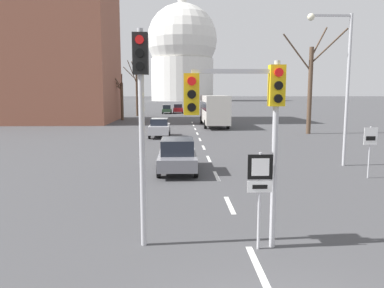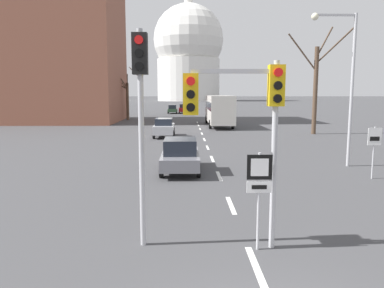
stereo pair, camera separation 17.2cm
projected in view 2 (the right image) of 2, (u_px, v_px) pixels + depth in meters
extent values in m
cube|color=silver|center=(256.00, 266.00, 8.27)|extent=(0.16, 2.00, 0.01)
cube|color=silver|center=(231.00, 205.00, 12.73)|extent=(0.16, 2.00, 0.01)
cube|color=silver|center=(219.00, 176.00, 17.18)|extent=(0.16, 2.00, 0.01)
cube|color=silver|center=(212.00, 159.00, 21.64)|extent=(0.16, 2.00, 0.01)
cube|color=silver|center=(208.00, 148.00, 26.10)|extent=(0.16, 2.00, 0.01)
cube|color=silver|center=(204.00, 140.00, 30.56)|extent=(0.16, 2.00, 0.01)
cube|color=silver|center=(202.00, 134.00, 35.01)|extent=(0.16, 2.00, 0.01)
cube|color=silver|center=(200.00, 129.00, 39.47)|extent=(0.16, 2.00, 0.01)
cube|color=silver|center=(199.00, 125.00, 43.93)|extent=(0.16, 2.00, 0.01)
cube|color=silver|center=(197.00, 122.00, 48.39)|extent=(0.16, 2.00, 0.01)
cylinder|color=#B2B2B7|center=(274.00, 157.00, 8.97)|extent=(0.14, 0.14, 4.54)
cube|color=yellow|center=(276.00, 86.00, 8.74)|extent=(0.36, 0.28, 0.96)
cylinder|color=red|center=(278.00, 72.00, 8.53)|extent=(0.20, 0.06, 0.20)
cylinder|color=black|center=(278.00, 85.00, 8.57)|extent=(0.20, 0.06, 0.20)
cylinder|color=black|center=(278.00, 99.00, 8.61)|extent=(0.20, 0.06, 0.20)
cube|color=#B2B2B7|center=(234.00, 71.00, 8.67)|extent=(2.00, 0.10, 0.10)
cube|color=yellow|center=(191.00, 94.00, 8.73)|extent=(0.36, 0.28, 0.96)
cylinder|color=red|center=(191.00, 81.00, 8.52)|extent=(0.20, 0.06, 0.20)
cylinder|color=black|center=(191.00, 94.00, 8.56)|extent=(0.20, 0.06, 0.20)
cylinder|color=black|center=(191.00, 107.00, 8.60)|extent=(0.20, 0.06, 0.20)
cylinder|color=#B2B2B7|center=(142.00, 141.00, 9.07)|extent=(0.14, 0.14, 5.29)
cube|color=black|center=(140.00, 54.00, 8.79)|extent=(0.36, 0.28, 0.96)
cylinder|color=red|center=(139.00, 40.00, 8.58)|extent=(0.20, 0.06, 0.20)
cylinder|color=black|center=(139.00, 53.00, 8.62)|extent=(0.20, 0.06, 0.20)
cylinder|color=black|center=(139.00, 66.00, 8.66)|extent=(0.20, 0.06, 0.20)
cylinder|color=#B2B2B7|center=(259.00, 202.00, 8.98)|extent=(0.07, 0.07, 2.40)
cube|color=black|center=(260.00, 167.00, 8.85)|extent=(0.60, 0.03, 0.60)
cube|color=white|center=(260.00, 167.00, 8.83)|extent=(0.42, 0.01, 0.42)
cube|color=white|center=(259.00, 187.00, 8.91)|extent=(0.60, 0.03, 0.28)
cube|color=black|center=(259.00, 187.00, 8.89)|extent=(0.36, 0.01, 0.10)
cylinder|color=#B2B2B7|center=(373.00, 153.00, 16.50)|extent=(0.07, 0.07, 2.32)
cube|color=white|center=(375.00, 137.00, 16.38)|extent=(0.60, 0.03, 0.76)
cube|color=black|center=(375.00, 139.00, 16.37)|extent=(0.42, 0.01, 0.19)
cylinder|color=#B2B2B7|center=(352.00, 92.00, 19.02)|extent=(0.16, 0.16, 7.71)
cube|color=#B2B2B7|center=(336.00, 15.00, 18.49)|extent=(2.05, 0.10, 0.10)
sphere|color=#F2EAC6|center=(315.00, 17.00, 18.48)|extent=(0.36, 0.36, 0.36)
cube|color=#2D4C33|center=(173.00, 110.00, 68.84)|extent=(1.63, 4.19, 0.56)
cube|color=#1E232D|center=(172.00, 107.00, 68.54)|extent=(1.39, 2.01, 0.71)
cylinder|color=black|center=(169.00, 111.00, 70.15)|extent=(0.18, 0.68, 0.68)
cylinder|color=black|center=(177.00, 111.00, 70.17)|extent=(0.18, 0.68, 0.68)
cylinder|color=black|center=(168.00, 112.00, 67.57)|extent=(0.18, 0.68, 0.68)
cylinder|color=black|center=(177.00, 112.00, 67.60)|extent=(0.18, 0.68, 0.68)
cube|color=slate|center=(180.00, 159.00, 18.15)|extent=(1.78, 4.29, 0.57)
cube|color=#1E232D|center=(180.00, 146.00, 17.85)|extent=(1.51, 2.06, 0.70)
cylinder|color=black|center=(165.00, 160.00, 19.49)|extent=(0.18, 0.68, 0.68)
cylinder|color=black|center=(197.00, 159.00, 19.52)|extent=(0.18, 0.68, 0.68)
cylinder|color=black|center=(161.00, 170.00, 16.85)|extent=(0.18, 0.68, 0.68)
cylinder|color=black|center=(199.00, 170.00, 16.88)|extent=(0.18, 0.68, 0.68)
cube|color=maroon|center=(184.00, 110.00, 70.41)|extent=(1.77, 4.25, 0.70)
cube|color=#1E232D|center=(184.00, 106.00, 70.11)|extent=(1.51, 2.04, 0.69)
cylinder|color=black|center=(179.00, 111.00, 71.75)|extent=(0.18, 0.60, 0.60)
cylinder|color=black|center=(188.00, 111.00, 71.78)|extent=(0.18, 0.60, 0.60)
cylinder|color=black|center=(179.00, 112.00, 69.14)|extent=(0.18, 0.60, 0.60)
cylinder|color=black|center=(188.00, 112.00, 69.17)|extent=(0.18, 0.60, 0.60)
cube|color=#B7B7BC|center=(164.00, 129.00, 32.36)|extent=(1.68, 4.25, 0.71)
cube|color=#1E232D|center=(164.00, 122.00, 32.06)|extent=(1.43, 2.04, 0.57)
cylinder|color=black|center=(156.00, 131.00, 33.70)|extent=(0.18, 0.69, 0.69)
cylinder|color=black|center=(174.00, 131.00, 33.73)|extent=(0.18, 0.69, 0.69)
cylinder|color=black|center=(154.00, 135.00, 31.09)|extent=(0.18, 0.69, 0.69)
cylinder|color=black|center=(173.00, 135.00, 31.12)|extent=(0.18, 0.69, 0.69)
cube|color=beige|center=(219.00, 109.00, 42.54)|extent=(2.50, 10.80, 3.00)
cube|color=black|center=(219.00, 106.00, 42.49)|extent=(2.52, 10.26, 0.90)
cylinder|color=black|center=(207.00, 120.00, 46.47)|extent=(0.26, 0.96, 0.96)
cylinder|color=black|center=(226.00, 120.00, 46.51)|extent=(0.26, 0.96, 0.96)
cylinder|color=black|center=(210.00, 124.00, 39.52)|extent=(0.26, 0.96, 0.96)
cylinder|color=black|center=(233.00, 124.00, 39.56)|extent=(0.26, 0.96, 0.96)
cylinder|color=brown|center=(142.00, 92.00, 60.78)|extent=(0.34, 0.34, 7.95)
cylinder|color=brown|center=(139.00, 69.00, 59.17)|extent=(0.55, 2.35, 2.11)
cylinder|color=brown|center=(138.00, 72.00, 59.75)|extent=(1.34, 1.35, 3.59)
cylinder|color=brown|center=(136.00, 74.00, 60.43)|extent=(2.19, 0.25, 2.21)
cylinder|color=brown|center=(143.00, 76.00, 61.52)|extent=(0.14, 2.25, 1.52)
cylinder|color=brown|center=(315.00, 91.00, 34.22)|extent=(0.40, 0.40, 7.92)
cylinder|color=brown|center=(303.00, 53.00, 33.62)|extent=(2.81, 0.38, 3.35)
cylinder|color=brown|center=(335.00, 45.00, 32.38)|extent=(1.95, 2.97, 2.61)
cylinder|color=brown|center=(325.00, 42.00, 33.66)|extent=(1.45, 0.18, 2.69)
cylinder|color=brown|center=(128.00, 102.00, 52.04)|extent=(0.39, 0.39, 5.16)
cylinder|color=brown|center=(121.00, 79.00, 51.00)|extent=(1.39, 1.44, 2.15)
cylinder|color=brown|center=(123.00, 84.00, 51.87)|extent=(1.32, 0.50, 1.95)
cylinder|color=brown|center=(127.00, 81.00, 50.87)|extent=(0.40, 1.70, 1.78)
cylinder|color=brown|center=(122.00, 86.00, 51.71)|extent=(1.55, 0.21, 1.05)
cylinder|color=silver|center=(189.00, 80.00, 176.22)|extent=(29.15, 29.15, 19.43)
sphere|color=silver|center=(189.00, 39.00, 173.69)|extent=(32.39, 32.39, 32.39)
cylinder|color=silver|center=(188.00, 7.00, 171.70)|extent=(3.89, 3.89, 5.67)
cube|color=#935642|center=(48.00, 25.00, 48.33)|extent=(18.00, 14.00, 25.02)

